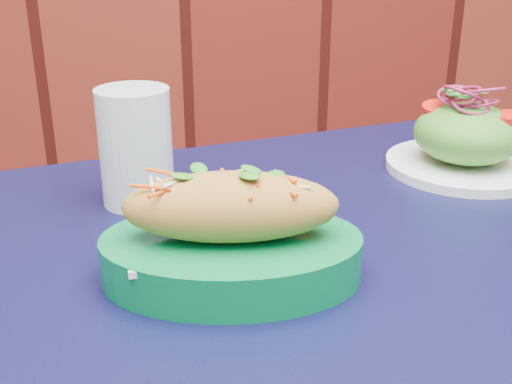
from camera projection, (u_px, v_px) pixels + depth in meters
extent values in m
cube|color=black|center=(375.00, 284.00, 0.59)|extent=(0.95, 0.95, 0.03)
cylinder|color=black|center=(422.00, 343.00, 1.13)|extent=(0.04, 0.04, 0.72)
cube|color=white|center=(231.00, 241.00, 0.56)|extent=(0.17, 0.10, 0.01)
ellipsoid|color=#BC883B|center=(231.00, 207.00, 0.55)|extent=(0.19, 0.09, 0.06)
cylinder|color=white|center=(463.00, 165.00, 0.82)|extent=(0.20, 0.20, 0.01)
ellipsoid|color=#4C992D|center=(467.00, 133.00, 0.81)|extent=(0.13, 0.13, 0.07)
cylinder|color=red|center=(509.00, 113.00, 0.78)|extent=(0.04, 0.04, 0.01)
cylinder|color=red|center=(438.00, 104.00, 0.81)|extent=(0.04, 0.04, 0.01)
cylinder|color=red|center=(456.00, 101.00, 0.83)|extent=(0.04, 0.04, 0.01)
torus|color=maroon|center=(472.00, 101.00, 0.79)|extent=(0.05, 0.05, 0.00)
torus|color=maroon|center=(472.00, 98.00, 0.79)|extent=(0.05, 0.05, 0.00)
torus|color=maroon|center=(473.00, 95.00, 0.79)|extent=(0.05, 0.05, 0.00)
torus|color=maroon|center=(473.00, 91.00, 0.79)|extent=(0.05, 0.05, 0.00)
torus|color=maroon|center=(473.00, 88.00, 0.78)|extent=(0.05, 0.05, 0.00)
torus|color=maroon|center=(474.00, 85.00, 0.78)|extent=(0.05, 0.05, 0.00)
cylinder|color=silver|center=(136.00, 147.00, 0.71)|extent=(0.08, 0.08, 0.13)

